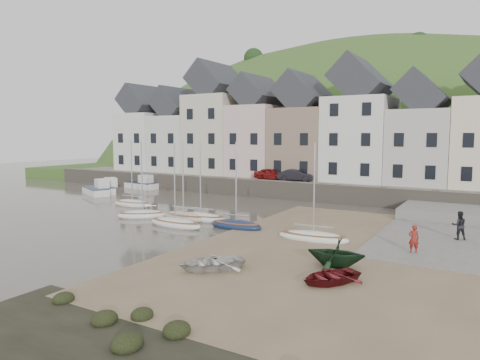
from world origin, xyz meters
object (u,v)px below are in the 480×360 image
Objects in this scene: person_red at (414,239)px; person_dark at (459,225)px; sailboat_0 at (133,203)px; rowboat_red at (330,276)px; car_right at (296,175)px; rowboat_white at (211,263)px; rowboat_green at (336,252)px; car_left at (271,174)px.

person_dark is at bearing -131.58° from person_red.
sailboat_0 is 4.07× the size of person_red.
sailboat_0 is 2.17× the size of rowboat_red.
rowboat_red is 12.40m from person_dark.
sailboat_0 is at bearing 129.23° from car_right.
rowboat_white is 2.07× the size of person_red.
rowboat_green is 27.18m from car_left.
rowboat_green is at bearing 73.37° from rowboat_white.
rowboat_white is at bearing -62.29° from rowboat_green.
person_dark is at bearing 91.17° from rowboat_white.
rowboat_red is at bearing 51.68° from person_red.
person_dark reaches higher than rowboat_white.
person_dark is at bearing -142.99° from car_right.
rowboat_green is at bearing -151.24° from car_left.
rowboat_red is (0.52, -2.40, -0.44)m from rowboat_green.
car_left is 0.97× the size of car_right.
rowboat_white is 6.18m from rowboat_green.
person_red is (25.16, -4.15, 0.63)m from sailboat_0.
rowboat_red is (5.62, 1.07, -0.03)m from rowboat_white.
rowboat_green is at bearing 42.73° from person_dark.
rowboat_red is 28.04m from car_right.
rowboat_green is 1.58× the size of person_dark.
rowboat_white is 1.10× the size of rowboat_red.
rowboat_red is at bearing -25.96° from sailboat_0.
sailboat_0 reaches higher than rowboat_green.
rowboat_green is 0.73× the size of car_right.
rowboat_green is (5.10, 3.47, 0.41)m from rowboat_white.
person_red is 0.87× the size of person_dark.
sailboat_0 reaches higher than rowboat_white.
person_dark is (4.80, 9.22, 0.21)m from rowboat_green.
car_left is (-14.99, 22.63, 1.44)m from rowboat_green.
sailboat_0 reaches higher than person_dark.
rowboat_white is 5.72m from rowboat_red.
rowboat_white is 1.81× the size of person_dark.
rowboat_green is 25.65m from car_right.
person_red is at bearing -154.90° from car_right.
rowboat_green is at bearing -166.45° from car_right.
rowboat_white is 16.11m from person_dark.
rowboat_red is at bearing -167.81° from car_right.
car_right reaches higher than rowboat_red.
person_dark is at bearing 145.96° from rowboat_green.
car_left is at bearing -64.73° from person_red.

